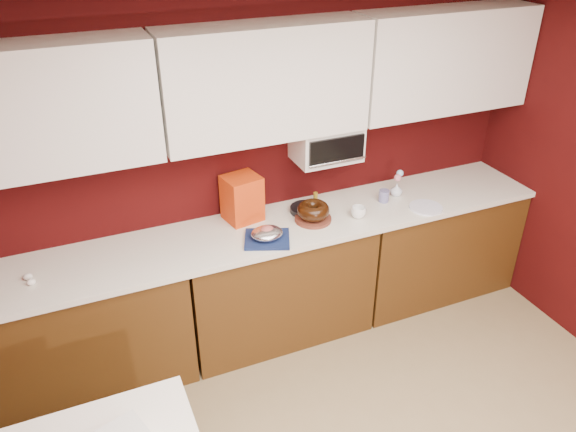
% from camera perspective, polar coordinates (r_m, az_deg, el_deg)
% --- Properties ---
extents(ceiling, '(4.00, 4.50, 0.02)m').
position_cam_1_polar(ceiling, '(1.66, 24.89, 15.27)').
color(ceiling, white).
rests_on(ceiling, wall_back).
extents(wall_back, '(4.00, 0.02, 2.50)m').
position_cam_1_polar(wall_back, '(3.90, -3.08, 5.54)').
color(wall_back, '#380707').
rests_on(wall_back, floor).
extents(base_cabinet_left, '(1.31, 0.58, 0.86)m').
position_cam_1_polar(base_cabinet_left, '(3.88, -20.16, -10.94)').
color(base_cabinet_left, '#4B2C0F').
rests_on(base_cabinet_left, floor).
extents(base_cabinet_center, '(1.31, 0.58, 0.86)m').
position_cam_1_polar(base_cabinet_center, '(4.06, -1.23, -6.75)').
color(base_cabinet_center, '#4B2C0F').
rests_on(base_cabinet_center, floor).
extents(base_cabinet_right, '(1.31, 0.58, 0.86)m').
position_cam_1_polar(base_cabinet_right, '(4.63, 14.25, -2.69)').
color(base_cabinet_right, '#4B2C0F').
rests_on(base_cabinet_right, floor).
extents(countertop, '(4.00, 0.62, 0.04)m').
position_cam_1_polar(countertop, '(3.81, -1.30, -1.29)').
color(countertop, white).
rests_on(countertop, base_cabinet_center).
extents(upper_cabinet_left, '(1.31, 0.33, 0.70)m').
position_cam_1_polar(upper_cabinet_left, '(3.34, -24.62, 9.72)').
color(upper_cabinet_left, white).
rests_on(upper_cabinet_left, wall_back).
extents(upper_cabinet_center, '(1.31, 0.33, 0.70)m').
position_cam_1_polar(upper_cabinet_center, '(3.54, -2.39, 13.42)').
color(upper_cabinet_center, white).
rests_on(upper_cabinet_center, wall_back).
extents(upper_cabinet_right, '(1.31, 0.33, 0.70)m').
position_cam_1_polar(upper_cabinet_right, '(4.19, 15.52, 14.97)').
color(upper_cabinet_right, white).
rests_on(upper_cabinet_right, wall_back).
extents(toaster_oven, '(0.45, 0.30, 0.25)m').
position_cam_1_polar(toaster_oven, '(3.89, 3.90, 7.48)').
color(toaster_oven, white).
rests_on(toaster_oven, upper_cabinet_center).
extents(toaster_oven_door, '(0.40, 0.02, 0.18)m').
position_cam_1_polar(toaster_oven_door, '(3.76, 5.00, 6.62)').
color(toaster_oven_door, black).
rests_on(toaster_oven_door, toaster_oven).
extents(toaster_oven_handle, '(0.42, 0.02, 0.02)m').
position_cam_1_polar(toaster_oven_handle, '(3.78, 5.05, 5.50)').
color(toaster_oven_handle, silver).
rests_on(toaster_oven_handle, toaster_oven).
extents(cake_base, '(0.32, 0.32, 0.02)m').
position_cam_1_polar(cake_base, '(3.86, 2.56, -0.30)').
color(cake_base, brown).
rests_on(cake_base, countertop).
extents(bundt_cake, '(0.23, 0.23, 0.09)m').
position_cam_1_polar(bundt_cake, '(3.83, 2.58, 0.58)').
color(bundt_cake, black).
rests_on(bundt_cake, cake_base).
extents(navy_towel, '(0.36, 0.33, 0.02)m').
position_cam_1_polar(navy_towel, '(3.64, -2.13, -2.36)').
color(navy_towel, '#15224F').
rests_on(navy_towel, countertop).
extents(foil_ham_nest, '(0.23, 0.20, 0.08)m').
position_cam_1_polar(foil_ham_nest, '(3.62, -2.15, -1.77)').
color(foil_ham_nest, silver).
rests_on(foil_ham_nest, navy_towel).
extents(roasted_ham, '(0.11, 0.10, 0.06)m').
position_cam_1_polar(roasted_ham, '(3.60, -2.15, -1.43)').
color(roasted_ham, '#BB5B55').
rests_on(roasted_ham, foil_ham_nest).
extents(pandoro_box, '(0.27, 0.25, 0.32)m').
position_cam_1_polar(pandoro_box, '(3.82, -4.69, 1.82)').
color(pandoro_box, red).
rests_on(pandoro_box, countertop).
extents(dark_pan, '(0.29, 0.29, 0.04)m').
position_cam_1_polar(dark_pan, '(3.97, 1.81, 0.69)').
color(dark_pan, black).
rests_on(dark_pan, countertop).
extents(coffee_mug, '(0.11, 0.11, 0.10)m').
position_cam_1_polar(coffee_mug, '(3.91, 7.18, 0.49)').
color(coffee_mug, white).
rests_on(coffee_mug, countertop).
extents(blue_jar, '(0.09, 0.09, 0.09)m').
position_cam_1_polar(blue_jar, '(4.15, 9.71, 2.03)').
color(blue_jar, navy).
rests_on(blue_jar, countertop).
extents(flower_vase, '(0.10, 0.10, 0.11)m').
position_cam_1_polar(flower_vase, '(4.24, 10.96, 2.70)').
color(flower_vase, silver).
rests_on(flower_vase, countertop).
extents(flower_pink, '(0.05, 0.05, 0.05)m').
position_cam_1_polar(flower_pink, '(4.20, 11.08, 3.84)').
color(flower_pink, pink).
rests_on(flower_pink, flower_vase).
extents(flower_blue, '(0.05, 0.05, 0.05)m').
position_cam_1_polar(flower_blue, '(4.22, 11.30, 4.28)').
color(flower_blue, '#9CD4FA').
rests_on(flower_blue, flower_vase).
extents(china_plate, '(0.28, 0.28, 0.01)m').
position_cam_1_polar(china_plate, '(4.13, 13.83, 0.85)').
color(china_plate, white).
rests_on(china_plate, countertop).
extents(amber_bottle, '(0.04, 0.04, 0.09)m').
position_cam_1_polar(amber_bottle, '(4.05, 2.81, 1.80)').
color(amber_bottle, olive).
rests_on(amber_bottle, countertop).
extents(egg_left, '(0.06, 0.05, 0.04)m').
position_cam_1_polar(egg_left, '(3.56, -24.63, -6.12)').
color(egg_left, white).
rests_on(egg_left, countertop).
extents(egg_right, '(0.07, 0.06, 0.04)m').
position_cam_1_polar(egg_right, '(3.61, -24.92, -5.61)').
color(egg_right, silver).
rests_on(egg_right, countertop).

